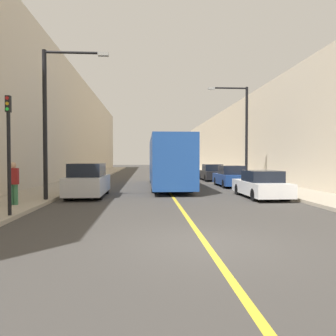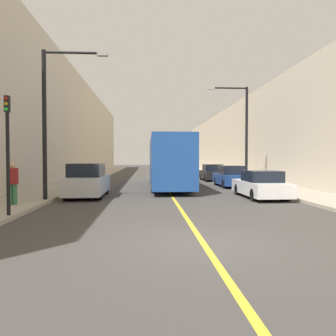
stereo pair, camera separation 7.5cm
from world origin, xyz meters
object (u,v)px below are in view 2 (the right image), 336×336
(car_right_far, at_px, (212,173))
(street_lamp_right, at_px, (243,128))
(pedestrian, at_px, (13,183))
(street_lamp_left, at_px, (51,113))
(traffic_light, at_px, (8,150))
(car_right_near, at_px, (261,185))
(car_right_mid, at_px, (231,177))
(parked_suv_left, at_px, (88,181))
(bus, at_px, (168,161))

(car_right_far, bearing_deg, street_lamp_right, -79.85)
(car_right_far, xyz_separation_m, pedestrian, (-11.69, -16.45, 0.38))
(street_lamp_left, distance_m, traffic_light, 4.71)
(car_right_near, xyz_separation_m, car_right_mid, (0.17, 6.84, 0.04))
(pedestrian, bearing_deg, traffic_light, -71.14)
(car_right_mid, bearing_deg, parked_suv_left, -148.20)
(bus, distance_m, street_lamp_right, 6.27)
(parked_suv_left, height_order, street_lamp_right, street_lamp_right)
(car_right_mid, xyz_separation_m, pedestrian, (-11.71, -9.76, 0.37))
(bus, distance_m, traffic_light, 13.82)
(car_right_near, bearing_deg, traffic_light, -152.68)
(traffic_light, bearing_deg, bus, 63.37)
(car_right_mid, height_order, traffic_light, traffic_light)
(bus, bearing_deg, car_right_far, 55.39)
(bus, distance_m, car_right_mid, 4.78)
(parked_suv_left, height_order, traffic_light, traffic_light)
(bus, xyz_separation_m, pedestrian, (-7.07, -9.77, -0.80))
(car_right_near, relative_size, traffic_light, 1.14)
(bus, bearing_deg, car_right_near, -56.86)
(car_right_far, bearing_deg, car_right_near, -90.63)
(street_lamp_left, xyz_separation_m, street_lamp_right, (11.68, 8.64, 0.18))
(traffic_light, bearing_deg, pedestrian, 108.86)
(car_right_mid, height_order, pedestrian, pedestrian)
(car_right_far, bearing_deg, street_lamp_left, -125.75)
(car_right_mid, relative_size, pedestrian, 2.47)
(parked_suv_left, distance_m, street_lamp_left, 4.23)
(car_right_far, relative_size, traffic_light, 1.07)
(car_right_mid, distance_m, pedestrian, 15.25)
(car_right_far, xyz_separation_m, street_lamp_right, (1.09, -6.07, 3.70))
(car_right_near, relative_size, car_right_mid, 1.05)
(bus, relative_size, pedestrian, 7.32)
(car_right_far, relative_size, street_lamp_left, 0.62)
(parked_suv_left, height_order, street_lamp_left, street_lamp_left)
(pedestrian, bearing_deg, parked_suv_left, 59.25)
(parked_suv_left, relative_size, street_lamp_right, 0.63)
(bus, distance_m, pedestrian, 12.08)
(bus, bearing_deg, parked_suv_left, -129.09)
(traffic_light, relative_size, pedestrian, 2.28)
(parked_suv_left, bearing_deg, car_right_far, 53.25)
(car_right_far, bearing_deg, bus, -124.61)
(bus, relative_size, car_right_mid, 2.97)
(car_right_mid, height_order, car_right_far, car_right_mid)
(street_lamp_left, height_order, traffic_light, street_lamp_left)
(street_lamp_left, height_order, pedestrian, street_lamp_left)
(pedestrian, bearing_deg, street_lamp_right, 39.11)
(parked_suv_left, bearing_deg, bus, 50.91)
(bus, height_order, street_lamp_right, street_lamp_right)
(car_right_near, xyz_separation_m, traffic_light, (-10.66, -5.51, 1.69))
(parked_suv_left, xyz_separation_m, street_lamp_left, (-1.26, -2.22, 3.37))
(street_lamp_left, bearing_deg, car_right_far, 54.25)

